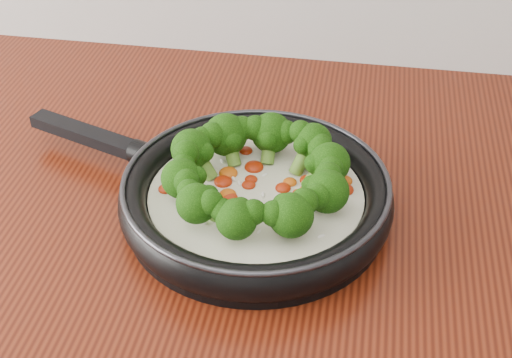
# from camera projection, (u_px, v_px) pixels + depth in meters

# --- Properties ---
(skillet) EXTENTS (0.49, 0.38, 0.08)m
(skillet) POSITION_uv_depth(u_px,v_px,m) (254.00, 191.00, 0.77)
(skillet) COLOR black
(skillet) RESTS_ON counter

